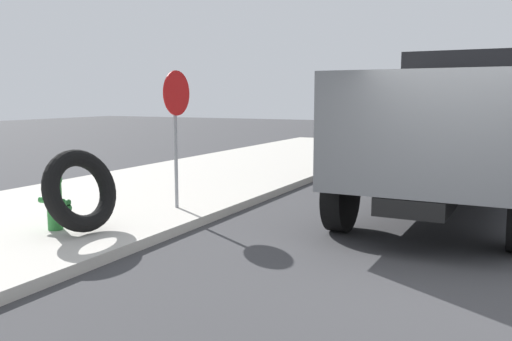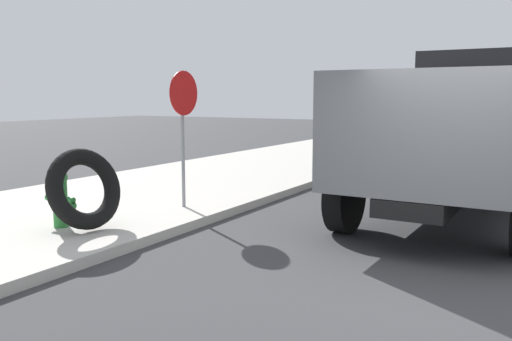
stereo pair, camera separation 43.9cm
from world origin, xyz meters
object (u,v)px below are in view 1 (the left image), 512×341
dump_truck_blue (500,103)px  fire_hydrant (55,198)px  loose_tire (81,191)px  stop_sign (176,113)px  dump_truck_gray (452,122)px

dump_truck_blue → fire_hydrant: bearing=173.3°
loose_tire → stop_sign: stop_sign is taller
fire_hydrant → dump_truck_blue: (37.28, -4.38, 1.00)m
fire_hydrant → dump_truck_blue: bearing=-6.7°
dump_truck_gray → dump_truck_blue: same height
fire_hydrant → dump_truck_gray: bearing=-45.2°
loose_tire → dump_truck_gray: bearing=-42.5°
fire_hydrant → dump_truck_gray: size_ratio=0.12×
fire_hydrant → stop_sign: stop_sign is taller
fire_hydrant → loose_tire: (0.04, -0.46, 0.15)m
loose_tire → dump_truck_gray: 6.54m
stop_sign → dump_truck_blue: dump_truck_blue is taller
fire_hydrant → stop_sign: size_ratio=0.37×
loose_tire → dump_truck_blue: bearing=-6.0°
fire_hydrant → dump_truck_gray: (4.82, -4.84, 1.00)m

